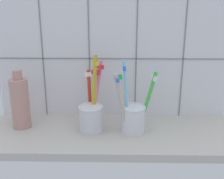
{
  "coord_description": "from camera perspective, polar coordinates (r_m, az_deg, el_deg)",
  "views": [
    {
      "loc": [
        1.38,
        -69.57,
        37.43
      ],
      "look_at": [
        0.0,
        0.52,
        13.38
      ],
      "focal_mm": 48.26,
      "sensor_mm": 36.0,
      "label": 1
    }
  ],
  "objects": [
    {
      "name": "counter_slab",
      "position": [
        0.79,
        -0.01,
        -8.7
      ],
      "size": [
        64.0,
        22.0,
        2.0
      ],
      "primitive_type": "cube",
      "color": "#BCB7AD",
      "rests_on": "ground"
    },
    {
      "name": "tile_wall_back",
      "position": [
        0.83,
        0.16,
        8.56
      ],
      "size": [
        64.0,
        2.2,
        45.0
      ],
      "color": "white",
      "rests_on": "ground"
    },
    {
      "name": "toothbrush_cup_left",
      "position": [
        0.77,
        -3.91,
        -4.51
      ],
      "size": [
        6.48,
        10.6,
        19.27
      ],
      "color": "silver",
      "rests_on": "counter_slab"
    },
    {
      "name": "toothbrush_cup_right",
      "position": [
        0.77,
        3.96,
        -4.81
      ],
      "size": [
        11.44,
        7.5,
        18.8
      ],
      "color": "white",
      "rests_on": "counter_slab"
    },
    {
      "name": "ceramic_vase",
      "position": [
        0.82,
        -17.01,
        -2.32
      ],
      "size": [
        4.77,
        4.77,
        15.57
      ],
      "color": "tan",
      "rests_on": "counter_slab"
    }
  ]
}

